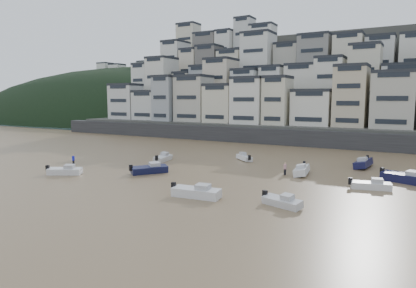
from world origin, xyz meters
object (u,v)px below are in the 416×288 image
Objects in this scene: boat_d at (371,184)px; person_pink at (285,169)px; boat_h at (244,157)px; boat_i at (363,162)px; boat_f at (163,157)px; boat_g at (406,176)px; boat_c at (149,168)px; boat_e at (302,169)px; person_blue at (73,160)px; boat_j at (65,170)px; boat_b at (282,201)px; boat_a at (196,190)px.

person_pink is at bearing 153.02° from boat_d.
boat_h is 0.75× the size of boat_i.
person_pink reaches higher than boat_f.
boat_h is (11.33, 7.40, -0.05)m from boat_f.
boat_f is 35.54m from boat_g.
boat_c is 1.00× the size of boat_e.
person_blue reaches higher than boat_c.
boat_b is at bearing -27.92° from boat_j.
boat_c is 17.83m from boat_h.
boat_b is 0.80× the size of boat_c.
boat_d is 23.46m from boat_h.
boat_d is (6.65, 11.69, 0.04)m from boat_b.
person_blue is (-35.02, 5.11, 0.27)m from boat_b.
boat_b is at bearing -4.29° from boat_i.
boat_j is (-28.15, -15.94, -0.07)m from boat_e.
person_blue reaches higher than boat_j.
boat_f is 13.53m from boat_h.
boat_i is at bearing 58.23° from boat_a.
boat_c is at bearing -141.03° from boat_g.
boat_c is 1.17× the size of boat_d.
boat_e is (-2.50, 15.84, 0.15)m from boat_b.
boat_g reaches higher than boat_c.
person_blue is (-32.52, -10.72, 0.12)m from boat_e.
boat_e reaches higher than boat_f.
boat_g is at bearing 40.69° from boat_i.
person_pink is (-11.03, 2.71, 0.23)m from boat_d.
boat_g is at bearing 11.37° from person_pink.
boat_g is at bearing -35.53° from boat_c.
person_pink reaches higher than boat_h.
boat_j is 30.00m from person_pink.
boat_i reaches higher than boat_j.
boat_c reaches higher than boat_b.
boat_c is (-21.09, 6.25, 0.15)m from boat_b.
boat_b is 29.64m from boat_f.
boat_c is 0.92× the size of boat_i.
boat_d is 32.26m from boat_f.
person_blue is at bearing -145.43° from boat_g.
boat_a is 24.45m from boat_h.
boat_g is 10.17m from boat_i.
boat_i is 43.20m from boat_j.
boat_d is 2.71× the size of person_pink.
boat_i is at bearing 52.69° from person_pink.
boat_a is at bearing -154.43° from boat_b.
boat_b is (8.90, 1.24, -0.18)m from boat_a.
boat_e is at bearing -27.79° from boat_c.
boat_c is 1.14× the size of boat_f.
boat_j is (-5.23, -15.35, 0.02)m from boat_f.
boat_c reaches higher than boat_d.
person_pink is (30.64, 9.29, 0.00)m from person_blue.
boat_g reaches higher than boat_f.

